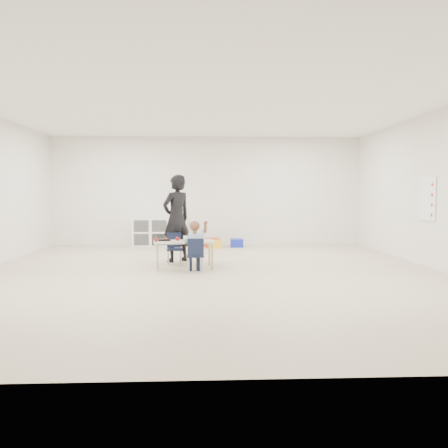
{
  "coord_description": "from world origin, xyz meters",
  "views": [
    {
      "loc": [
        -0.12,
        -7.85,
        1.36
      ],
      "look_at": [
        0.24,
        -0.19,
        0.85
      ],
      "focal_mm": 38.0,
      "sensor_mm": 36.0,
      "label": 1
    }
  ],
  "objects_px": {
    "adult": "(176,218)",
    "chair_near": "(195,255)",
    "table": "(184,254)",
    "child": "(195,245)",
    "cubby_shelf": "(160,232)"
  },
  "relations": [
    {
      "from": "table",
      "to": "cubby_shelf",
      "type": "relative_size",
      "value": 0.81
    },
    {
      "from": "child",
      "to": "adult",
      "type": "distance_m",
      "value": 1.43
    },
    {
      "from": "child",
      "to": "chair_near",
      "type": "bearing_deg",
      "value": 0.0
    },
    {
      "from": "table",
      "to": "adult",
      "type": "height_order",
      "value": "adult"
    },
    {
      "from": "table",
      "to": "child",
      "type": "xyz_separation_m",
      "value": [
        0.2,
        -0.47,
        0.22
      ]
    },
    {
      "from": "child",
      "to": "cubby_shelf",
      "type": "height_order",
      "value": "child"
    },
    {
      "from": "child",
      "to": "cubby_shelf",
      "type": "distance_m",
      "value": 4.24
    },
    {
      "from": "chair_near",
      "to": "child",
      "type": "xyz_separation_m",
      "value": [
        0.0,
        0.0,
        0.17
      ]
    },
    {
      "from": "adult",
      "to": "chair_near",
      "type": "bearing_deg",
      "value": 66.08
    },
    {
      "from": "table",
      "to": "child",
      "type": "relative_size",
      "value": 1.21
    },
    {
      "from": "child",
      "to": "cubby_shelf",
      "type": "xyz_separation_m",
      "value": [
        -0.96,
        4.13,
        -0.12
      ]
    },
    {
      "from": "chair_near",
      "to": "cubby_shelf",
      "type": "xyz_separation_m",
      "value": [
        -0.96,
        4.13,
        0.05
      ]
    },
    {
      "from": "table",
      "to": "cubby_shelf",
      "type": "bearing_deg",
      "value": 95.47
    },
    {
      "from": "chair_near",
      "to": "adult",
      "type": "bearing_deg",
      "value": 99.96
    },
    {
      "from": "cubby_shelf",
      "to": "adult",
      "type": "distance_m",
      "value": 2.92
    }
  ]
}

